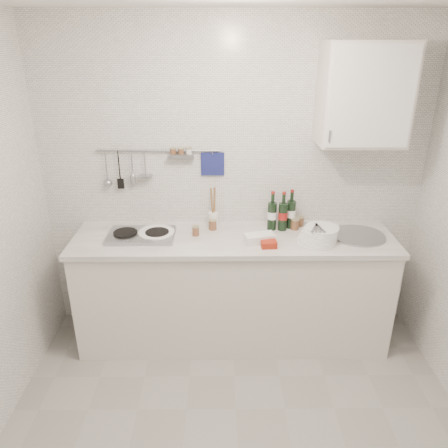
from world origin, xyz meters
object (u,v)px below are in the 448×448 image
plate_stack_hob (155,234)px  wine_bottles (282,210)px  wall_cabinet (364,94)px  utensil_crock (213,218)px  plate_stack_sink (319,235)px

plate_stack_hob → wine_bottles: 0.99m
wall_cabinet → utensil_crock: size_ratio=2.07×
plate_stack_hob → utensil_crock: utensil_crock is taller
wall_cabinet → wine_bottles: 1.02m
wall_cabinet → wine_bottles: size_ratio=2.26×
wall_cabinet → utensil_crock: bearing=176.2°
plate_stack_hob → plate_stack_sink: bearing=-4.4°
plate_stack_sink → wine_bottles: size_ratio=1.01×
wall_cabinet → wine_bottles: (-0.52, 0.03, -0.87)m
plate_stack_hob → wine_bottles: (0.97, 0.14, 0.13)m
wine_bottles → utensil_crock: utensil_crock is taller
wall_cabinet → utensil_crock: (-1.06, 0.07, -0.95)m
wall_cabinet → plate_stack_hob: size_ratio=2.41×
plate_stack_hob → wine_bottles: wine_bottles is taller
wall_cabinet → plate_stack_hob: (-1.49, -0.11, -1.01)m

